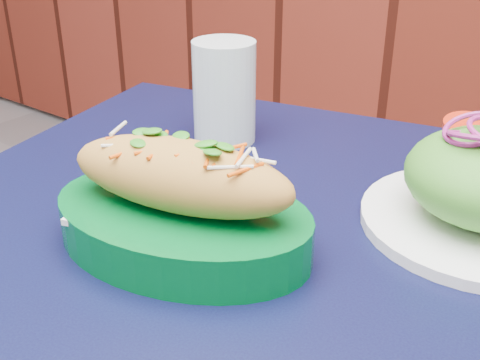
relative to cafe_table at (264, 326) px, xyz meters
The scene contains 3 objects.
cafe_table is the anchor object (origin of this frame).
banh_mi_basket 0.16m from the cafe_table, 152.01° to the right, with size 0.28×0.22×0.12m.
water_glass 0.32m from the cafe_table, 136.32° to the left, with size 0.08×0.08×0.13m, color silver.
Camera 1 is at (0.71, 1.28, 1.06)m, focal length 45.00 mm.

